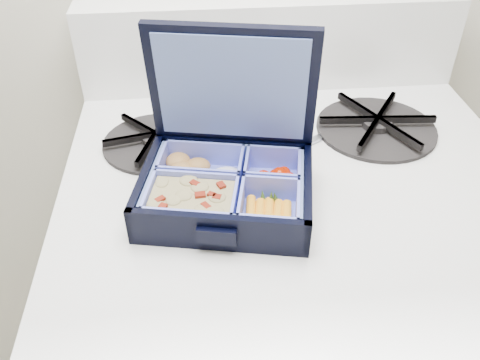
{
  "coord_description": "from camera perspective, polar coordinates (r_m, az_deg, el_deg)",
  "views": [
    {
      "loc": [
        -0.14,
        1.16,
        1.35
      ],
      "look_at": [
        -0.09,
        1.64,
        0.96
      ],
      "focal_mm": 38.0,
      "sensor_mm": 36.0,
      "label": 1
    }
  ],
  "objects": [
    {
      "name": "fork",
      "position": [
        0.73,
        6.73,
        3.76
      ],
      "size": [
        0.16,
        0.11,
        0.01
      ],
      "primitive_type": null,
      "rotation": [
        0.0,
        0.0,
        -1.02
      ],
      "color": "#989BA9",
      "rests_on": "stove"
    },
    {
      "name": "burner_grate_rear",
      "position": [
        0.74,
        -9.39,
        4.58
      ],
      "size": [
        0.18,
        0.18,
        0.02
      ],
      "primitive_type": "cylinder",
      "rotation": [
        0.0,
        0.0,
        0.22
      ],
      "color": "black",
      "rests_on": "stove"
    },
    {
      "name": "bento_box",
      "position": [
        0.62,
        -1.56,
        -1.09
      ],
      "size": [
        0.23,
        0.2,
        0.05
      ],
      "primitive_type": null,
      "rotation": [
        0.0,
        0.0,
        -0.2
      ],
      "color": "black",
      "rests_on": "stove"
    },
    {
      "name": "burner_grate",
      "position": [
        0.79,
        15.14,
        6.26
      ],
      "size": [
        0.19,
        0.19,
        0.03
      ],
      "primitive_type": "cylinder",
      "rotation": [
        0.0,
        0.0,
        -0.07
      ],
      "color": "black",
      "rests_on": "stove"
    }
  ]
}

